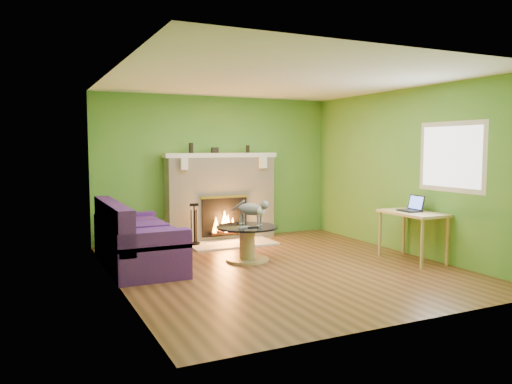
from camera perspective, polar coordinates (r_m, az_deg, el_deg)
floor at (r=7.12m, az=2.88°, el=-8.55°), size 5.00×5.00×0.00m
ceiling at (r=6.97m, az=2.98°, el=12.67°), size 5.00×5.00×0.00m
wall_back at (r=9.20m, az=-4.49°, el=2.74°), size 5.00×0.00×5.00m
wall_front at (r=4.88m, az=17.00°, el=0.36°), size 5.00×0.00×5.00m
wall_left at (r=6.19m, az=-15.75°, el=1.37°), size 0.00×5.00×5.00m
wall_right at (r=8.23m, az=16.86°, el=2.25°), size 0.00×5.00×5.00m
window_frame at (r=7.58m, az=21.43°, el=3.77°), size 0.00×1.20×1.20m
window_pane at (r=7.57m, az=21.39°, el=3.77°), size 0.00×1.06×1.06m
fireplace at (r=9.07m, az=-4.04°, el=-0.63°), size 2.10×0.46×1.58m
hearth at (r=8.71m, az=-2.77°, el=-5.91°), size 1.50×0.75×0.03m
mantel at (r=9.00m, az=-4.03°, el=4.22°), size 2.10×0.28×0.08m
sofa at (r=7.29m, az=-13.76°, el=-5.49°), size 0.93×2.06×0.93m
coffee_table at (r=7.45m, az=-1.01°, el=-5.58°), size 0.92×0.92×0.52m
desk at (r=7.74m, az=17.49°, el=-2.82°), size 0.57×0.99×0.73m
cat at (r=7.46m, az=-0.62°, el=-2.32°), size 0.53×0.66×0.39m
remote_silver at (r=7.26m, az=-1.35°, el=-4.03°), size 0.17×0.05×0.02m
remote_black at (r=7.25m, az=-0.28°, el=-4.04°), size 0.16×0.06×0.02m
laptop at (r=7.73m, az=17.18°, el=-1.25°), size 0.30×0.34×0.24m
fire_tools at (r=8.56m, az=-7.07°, el=-3.62°), size 0.19×0.19×0.71m
mantel_vase_left at (r=8.84m, az=-7.43°, el=5.02°), size 0.08×0.08×0.18m
mantel_vase_right at (r=9.24m, az=-0.95°, el=4.94°), size 0.07×0.07×0.14m
mantel_box at (r=8.99m, az=-4.72°, el=4.79°), size 0.12×0.08×0.10m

